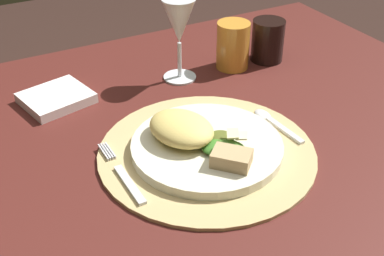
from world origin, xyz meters
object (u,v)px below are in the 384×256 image
(dining_table, at_px, (209,196))
(wine_glass, at_px, (179,24))
(dinner_plate, at_px, (207,147))
(fork, at_px, (123,175))
(dark_tumbler, at_px, (268,41))
(spoon, at_px, (271,120))
(amber_tumbler, at_px, (233,45))
(napkin, at_px, (56,98))

(dining_table, distance_m, wine_glass, 0.33)
(dining_table, bearing_deg, dinner_plate, -133.01)
(fork, bearing_deg, dark_tumbler, 28.86)
(spoon, bearing_deg, fork, -176.28)
(fork, xyz_separation_m, amber_tumbler, (0.34, 0.24, 0.04))
(napkin, distance_m, wine_glass, 0.27)
(amber_tumbler, bearing_deg, napkin, 175.38)
(dining_table, height_order, wine_glass, wine_glass)
(amber_tumbler, relative_size, dark_tumbler, 1.10)
(spoon, relative_size, amber_tumbler, 1.25)
(spoon, relative_size, napkin, 1.05)
(dining_table, distance_m, dark_tumbler, 0.38)
(fork, xyz_separation_m, napkin, (-0.02, 0.27, 0.00))
(dining_table, distance_m, amber_tumbler, 0.33)
(wine_glass, bearing_deg, amber_tumbler, -3.23)
(amber_tumbler, bearing_deg, wine_glass, 176.77)
(dinner_plate, relative_size, fork, 1.48)
(dining_table, bearing_deg, dark_tumbler, 39.35)
(dining_table, xyz_separation_m, dark_tumbler, (0.26, 0.22, 0.16))
(spoon, bearing_deg, wine_glass, 104.89)
(wine_glass, xyz_separation_m, dark_tumbler, (0.20, -0.01, -0.07))
(dark_tumbler, bearing_deg, fork, -151.14)
(fork, distance_m, wine_glass, 0.35)
(amber_tumbler, bearing_deg, spoon, -104.97)
(dinner_plate, bearing_deg, fork, 178.83)
(fork, height_order, dark_tumbler, dark_tumbler)
(napkin, bearing_deg, dark_tumbler, -4.53)
(dining_table, xyz_separation_m, napkin, (-0.19, 0.25, 0.12))
(spoon, bearing_deg, napkin, 140.67)
(dinner_plate, relative_size, dark_tumbler, 2.72)
(napkin, xyz_separation_m, wine_glass, (0.25, -0.02, 0.11))
(dinner_plate, bearing_deg, dining_table, 46.99)
(fork, height_order, amber_tumbler, amber_tumbler)
(fork, distance_m, napkin, 0.27)
(fork, bearing_deg, spoon, 3.72)
(spoon, distance_m, amber_tumbler, 0.23)
(dining_table, distance_m, spoon, 0.17)
(dinner_plate, height_order, fork, dinner_plate)
(dinner_plate, height_order, spoon, dinner_plate)
(fork, relative_size, amber_tumbler, 1.67)
(wine_glass, height_order, dark_tumbler, wine_glass)
(wine_glass, bearing_deg, dining_table, -104.72)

